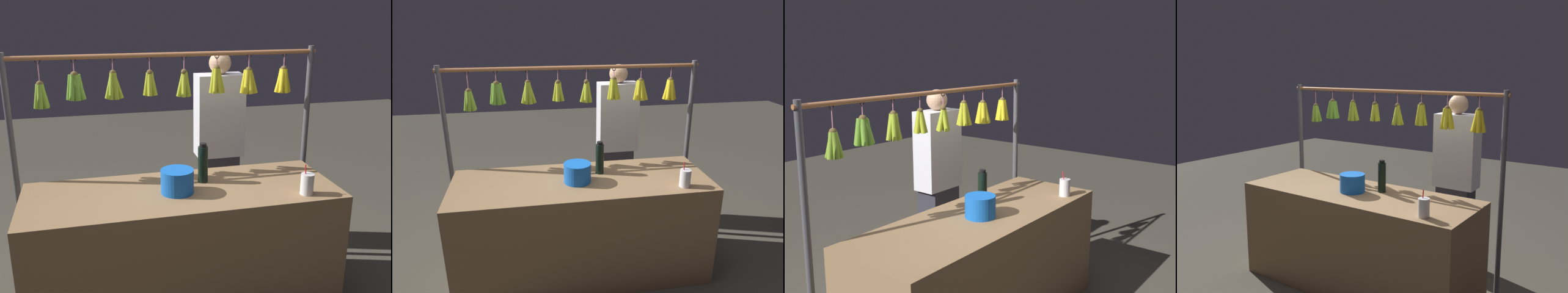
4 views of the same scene
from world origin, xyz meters
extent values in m
cube|color=olive|center=(0.00, 0.00, 0.43)|extent=(2.06, 0.73, 0.87)
cylinder|color=#4C4C51|center=(-1.09, -0.44, 0.87)|extent=(0.04, 0.04, 1.74)
cylinder|color=#4C4C51|center=(1.09, -0.44, 0.87)|extent=(0.04, 0.04, 1.74)
cylinder|color=#9E6038|center=(0.00, -0.44, 1.70)|extent=(2.23, 0.03, 0.03)
torus|color=black|center=(-0.87, -0.44, 1.68)|extent=(0.04, 0.01, 0.04)
cylinder|color=pink|center=(-0.87, -0.44, 1.63)|extent=(0.01, 0.01, 0.11)
sphere|color=brown|center=(-0.87, -0.44, 1.57)|extent=(0.05, 0.05, 0.05)
cylinder|color=yellow|center=(-0.85, -0.44, 1.49)|extent=(0.08, 0.04, 0.18)
cylinder|color=yellow|center=(-0.86, -0.42, 1.49)|extent=(0.06, 0.06, 0.18)
cylinder|color=yellow|center=(-0.88, -0.42, 1.49)|extent=(0.05, 0.06, 0.18)
cylinder|color=yellow|center=(-0.90, -0.44, 1.49)|extent=(0.07, 0.04, 0.18)
cylinder|color=yellow|center=(-0.89, -0.46, 1.49)|extent=(0.06, 0.08, 0.18)
cylinder|color=yellow|center=(-0.86, -0.46, 1.49)|extent=(0.06, 0.06, 0.18)
torus|color=black|center=(-0.60, -0.44, 1.68)|extent=(0.04, 0.01, 0.04)
cylinder|color=pink|center=(-0.60, -0.44, 1.63)|extent=(0.01, 0.01, 0.10)
sphere|color=brown|center=(-0.60, -0.44, 1.58)|extent=(0.05, 0.05, 0.05)
cylinder|color=gold|center=(-0.57, -0.44, 1.49)|extent=(0.06, 0.04, 0.18)
cylinder|color=gold|center=(-0.58, -0.42, 1.49)|extent=(0.05, 0.06, 0.18)
cylinder|color=gold|center=(-0.60, -0.41, 1.49)|extent=(0.04, 0.07, 0.18)
cylinder|color=gold|center=(-0.62, -0.43, 1.49)|extent=(0.08, 0.06, 0.18)
cylinder|color=gold|center=(-0.62, -0.46, 1.49)|extent=(0.06, 0.05, 0.18)
cylinder|color=gold|center=(-0.60, -0.47, 1.49)|extent=(0.05, 0.08, 0.18)
cylinder|color=gold|center=(-0.58, -0.47, 1.49)|extent=(0.05, 0.06, 0.18)
torus|color=black|center=(-0.35, -0.44, 1.68)|extent=(0.04, 0.02, 0.04)
cylinder|color=pink|center=(-0.35, -0.44, 1.64)|extent=(0.01, 0.01, 0.09)
sphere|color=brown|center=(-0.35, -0.44, 1.59)|extent=(0.05, 0.05, 0.05)
cylinder|color=gold|center=(-0.33, -0.44, 1.50)|extent=(0.06, 0.04, 0.18)
cylinder|color=gold|center=(-0.34, -0.42, 1.50)|extent=(0.05, 0.06, 0.18)
cylinder|color=gold|center=(-0.36, -0.42, 1.50)|extent=(0.05, 0.07, 0.18)
cylinder|color=gold|center=(-0.38, -0.44, 1.50)|extent=(0.07, 0.04, 0.18)
cylinder|color=gold|center=(-0.37, -0.46, 1.50)|extent=(0.05, 0.06, 0.18)
cylinder|color=gold|center=(-0.34, -0.46, 1.50)|extent=(0.05, 0.07, 0.18)
torus|color=black|center=(-0.11, -0.44, 1.68)|extent=(0.04, 0.01, 0.04)
cylinder|color=pink|center=(-0.11, -0.44, 1.63)|extent=(0.01, 0.01, 0.10)
sphere|color=brown|center=(-0.11, -0.44, 1.58)|extent=(0.04, 0.04, 0.04)
cylinder|color=#A6B526|center=(-0.09, -0.44, 1.49)|extent=(0.07, 0.04, 0.18)
cylinder|color=#A6B526|center=(-0.11, -0.42, 1.49)|extent=(0.05, 0.08, 0.18)
cylinder|color=#A6B526|center=(-0.13, -0.43, 1.49)|extent=(0.06, 0.05, 0.18)
cylinder|color=#A6B526|center=(-0.13, -0.45, 1.49)|extent=(0.07, 0.05, 0.18)
cylinder|color=#A6B526|center=(-0.11, -0.46, 1.49)|extent=(0.05, 0.08, 0.18)
torus|color=black|center=(0.13, -0.44, 1.68)|extent=(0.04, 0.01, 0.04)
cylinder|color=pink|center=(0.13, -0.44, 1.63)|extent=(0.01, 0.01, 0.10)
sphere|color=brown|center=(0.13, -0.44, 1.58)|extent=(0.04, 0.04, 0.04)
cylinder|color=#A8B625|center=(0.15, -0.44, 1.50)|extent=(0.06, 0.03, 0.16)
cylinder|color=#A8B625|center=(0.14, -0.42, 1.50)|extent=(0.04, 0.07, 0.17)
cylinder|color=#A8B625|center=(0.11, -0.43, 1.50)|extent=(0.06, 0.05, 0.17)
cylinder|color=#A8B625|center=(0.11, -0.45, 1.50)|extent=(0.05, 0.05, 0.17)
cylinder|color=#A8B625|center=(0.14, -0.46, 1.50)|extent=(0.05, 0.06, 0.17)
torus|color=black|center=(0.38, -0.44, 1.68)|extent=(0.04, 0.01, 0.04)
cylinder|color=pink|center=(0.38, -0.44, 1.63)|extent=(0.01, 0.01, 0.09)
sphere|color=brown|center=(0.38, -0.44, 1.59)|extent=(0.04, 0.04, 0.04)
cylinder|color=#93AF28|center=(0.41, -0.44, 1.50)|extent=(0.08, 0.04, 0.18)
cylinder|color=#93AF28|center=(0.40, -0.42, 1.50)|extent=(0.05, 0.06, 0.19)
cylinder|color=#93AF28|center=(0.37, -0.42, 1.50)|extent=(0.04, 0.05, 0.18)
cylinder|color=#93AF28|center=(0.36, -0.44, 1.50)|extent=(0.08, 0.04, 0.18)
cylinder|color=#93AF28|center=(0.37, -0.46, 1.50)|extent=(0.05, 0.07, 0.19)
cylinder|color=#93AF28|center=(0.40, -0.46, 1.50)|extent=(0.05, 0.06, 0.18)
torus|color=black|center=(0.64, -0.44, 1.68)|extent=(0.04, 0.01, 0.04)
cylinder|color=pink|center=(0.64, -0.44, 1.63)|extent=(0.01, 0.01, 0.10)
sphere|color=brown|center=(0.64, -0.44, 1.58)|extent=(0.05, 0.05, 0.05)
cylinder|color=#669F2D|center=(0.67, -0.44, 1.50)|extent=(0.06, 0.04, 0.17)
cylinder|color=#669F2D|center=(0.66, -0.41, 1.50)|extent=(0.06, 0.07, 0.18)
cylinder|color=#669F2D|center=(0.63, -0.41, 1.50)|extent=(0.05, 0.06, 0.17)
cylinder|color=#669F2D|center=(0.61, -0.43, 1.50)|extent=(0.08, 0.05, 0.18)
cylinder|color=#669F2D|center=(0.61, -0.45, 1.50)|extent=(0.06, 0.05, 0.17)
cylinder|color=#669F2D|center=(0.63, -0.47, 1.50)|extent=(0.05, 0.08, 0.18)
cylinder|color=#669F2D|center=(0.66, -0.47, 1.50)|extent=(0.05, 0.06, 0.18)
torus|color=black|center=(0.86, -0.44, 1.68)|extent=(0.04, 0.01, 0.04)
cylinder|color=pink|center=(0.86, -0.44, 1.60)|extent=(0.01, 0.01, 0.15)
sphere|color=brown|center=(0.86, -0.44, 1.53)|extent=(0.05, 0.05, 0.05)
cylinder|color=#7AA62B|center=(0.89, -0.44, 1.45)|extent=(0.06, 0.04, 0.17)
cylinder|color=#7AA62B|center=(0.87, -0.42, 1.45)|extent=(0.04, 0.07, 0.17)
cylinder|color=#7AA62B|center=(0.85, -0.43, 1.45)|extent=(0.06, 0.06, 0.17)
cylinder|color=#7AA62B|center=(0.85, -0.46, 1.45)|extent=(0.07, 0.06, 0.17)
cylinder|color=#7AA62B|center=(0.87, -0.46, 1.45)|extent=(0.05, 0.08, 0.17)
cylinder|color=black|center=(-0.17, -0.11, 0.99)|extent=(0.07, 0.07, 0.25)
cylinder|color=black|center=(-0.17, -0.11, 1.13)|extent=(0.05, 0.05, 0.02)
cylinder|color=blue|center=(0.04, 0.03, 0.94)|extent=(0.21, 0.21, 0.16)
cylinder|color=silver|center=(-0.76, 0.25, 0.93)|extent=(0.08, 0.08, 0.14)
cylinder|color=red|center=(-0.75, 0.25, 0.96)|extent=(0.01, 0.04, 0.20)
cube|color=#2D2D38|center=(-0.51, -0.87, 0.40)|extent=(0.32, 0.21, 0.79)
cube|color=silver|center=(-0.51, -0.87, 1.14)|extent=(0.40, 0.21, 0.69)
sphere|color=tan|center=(-0.51, -0.87, 1.58)|extent=(0.18, 0.18, 0.18)
camera|label=1|loc=(0.57, 2.70, 2.03)|focal=41.66mm
camera|label=2|loc=(0.40, 2.62, 2.09)|focal=33.23mm
camera|label=3|loc=(2.60, 2.03, 2.03)|focal=45.26mm
camera|label=4|loc=(-2.14, 2.85, 1.90)|focal=39.88mm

